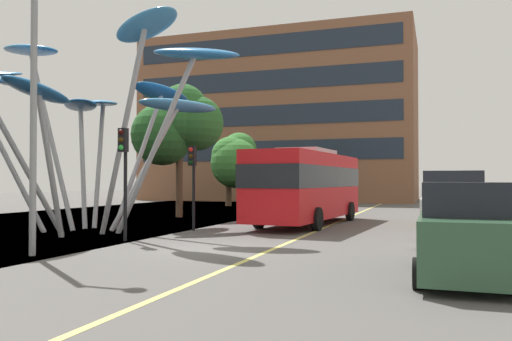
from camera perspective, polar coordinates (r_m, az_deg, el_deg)
name	(u,v)px	position (r m, az deg, el deg)	size (l,w,h in m)	color
ground	(179,249)	(16.32, -8.41, -8.48)	(120.00, 240.00, 0.10)	#54514F
red_bus	(307,183)	(24.47, 5.63, -1.40)	(3.38, 10.20, 3.51)	red
leaf_sculpture	(89,90)	(22.41, -17.75, 8.38)	(13.02, 12.13, 8.21)	#9EA0A5
traffic_light_kerb_near	(124,160)	(18.20, -14.24, 1.17)	(0.28, 0.42, 3.82)	black
traffic_light_kerb_far	(193,169)	(21.45, -6.94, 0.12)	(0.28, 0.42, 3.45)	black
car_parked_near	(465,234)	(11.69, 21.83, -6.42)	(1.96, 4.28, 2.01)	#2D5138
car_parked_mid	(452,211)	(17.43, 20.67, -4.20)	(2.04, 3.85, 2.34)	silver
car_parked_far	(449,204)	(24.83, 20.37, -3.42)	(1.94, 4.02, 2.18)	gold
street_lamp	(44,82)	(15.52, -22.18, 8.99)	(1.55, 0.44, 7.43)	gray
tree_pavement_near	(178,125)	(29.82, -8.51, 4.92)	(5.05, 4.50, 7.49)	brown
tree_pavement_far	(235,159)	(41.57, -2.32, 1.30)	(3.90, 5.23, 6.02)	brown
backdrop_building	(282,121)	(56.77, 2.86, 5.40)	(27.84, 13.56, 16.96)	brown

